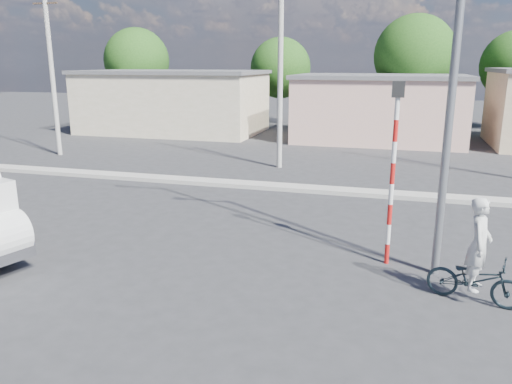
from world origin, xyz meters
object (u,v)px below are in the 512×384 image
(bicycle, at_px, (475,280))
(streetlight, at_px, (448,53))
(cyclist, at_px, (477,258))
(traffic_pole, at_px, (394,159))

(bicycle, xyz_separation_m, streetlight, (-0.83, 1.31, 4.47))
(bicycle, height_order, cyclist, cyclist)
(streetlight, bearing_deg, bicycle, -57.65)
(streetlight, bearing_deg, cyclist, -57.65)
(bicycle, relative_size, traffic_pole, 0.43)
(cyclist, height_order, streetlight, streetlight)
(streetlight, bearing_deg, traffic_pole, 162.27)
(traffic_pole, bearing_deg, cyclist, -42.29)
(cyclist, distance_m, streetlight, 4.29)
(traffic_pole, height_order, streetlight, streetlight)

